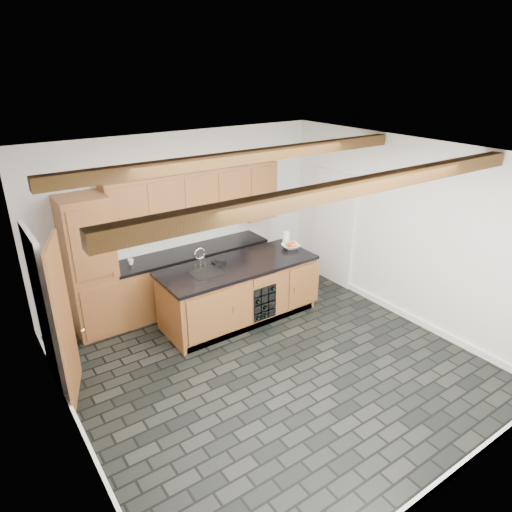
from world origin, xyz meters
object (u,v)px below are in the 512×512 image
Objects in this scene: fruit_bowl at (291,246)px; kitchen_scale at (219,261)px; paper_towel at (286,238)px; island at (239,291)px.

kitchen_scale is at bearing 173.26° from fruit_bowl.
paper_towel is at bearing -2.04° from kitchen_scale.
kitchen_scale is 0.99× the size of paper_towel.
island is 11.53× the size of paper_towel.
paper_towel reaches higher than kitchen_scale.
island is at bearing -46.17° from kitchen_scale.
fruit_bowl is (1.05, 0.06, 0.50)m from island.
fruit_bowl is (1.28, -0.15, 0.01)m from kitchen_scale.
island is 0.58m from kitchen_scale.
fruit_bowl is at bearing -10.83° from kitchen_scale.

